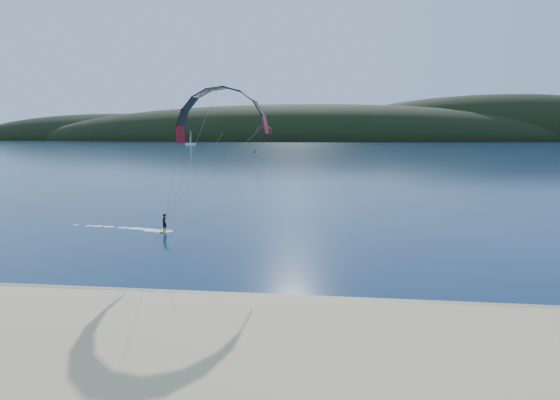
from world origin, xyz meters
TOP-DOWN VIEW (x-y plane):
  - ground at (0.00, 0.00)m, footprint 1800.00×1800.00m
  - wet_sand at (0.00, 4.50)m, footprint 220.00×2.50m
  - headland at (0.63, 745.28)m, footprint 1200.00×310.00m
  - kitesurfer_near at (-1.53, 19.78)m, footprint 21.39×6.09m
  - kitesurfer_far at (-25.56, 196.94)m, footprint 9.54×5.61m
  - sailboat at (-126.26, 406.34)m, footprint 9.58×6.02m

SIDE VIEW (x-z plane):
  - ground at x=0.00m, z-range 0.00..0.00m
  - headland at x=0.63m, z-range -70.00..70.00m
  - wet_sand at x=0.00m, z-range 0.00..0.10m
  - sailboat at x=-126.26m, z-range -5.71..7.68m
  - kitesurfer_near at x=-1.53m, z-range 3.11..15.02m
  - kitesurfer_far at x=-25.56m, z-range 3.95..15.97m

